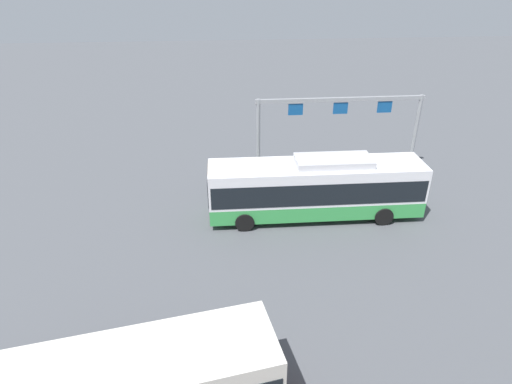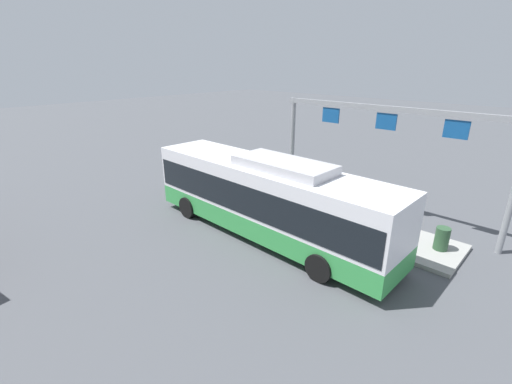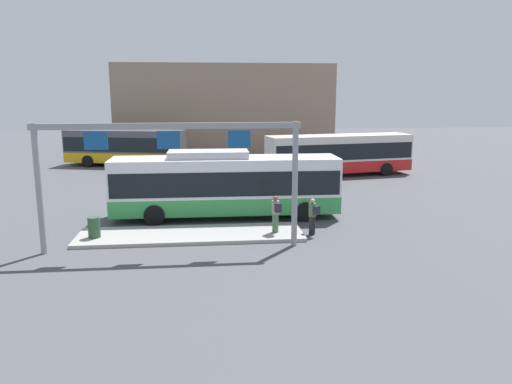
# 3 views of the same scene
# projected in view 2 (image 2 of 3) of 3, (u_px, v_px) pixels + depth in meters

# --- Properties ---
(ground_plane) EXTENTS (120.00, 120.00, 0.00)m
(ground_plane) POSITION_uv_depth(u_px,v_px,m) (266.00, 235.00, 14.89)
(ground_plane) COLOR #4C4F54
(platform_curb) EXTENTS (10.00, 2.80, 0.16)m
(platform_curb) POSITION_uv_depth(u_px,v_px,m) (341.00, 221.00, 15.99)
(platform_curb) COLOR #9E9E99
(platform_curb) RESTS_ON ground
(bus_main) EXTENTS (11.49, 2.79, 3.46)m
(bus_main) POSITION_uv_depth(u_px,v_px,m) (266.00, 195.00, 14.25)
(bus_main) COLOR green
(bus_main) RESTS_ON ground
(person_boarding) EXTENTS (0.54, 0.61, 1.67)m
(person_boarding) POSITION_uv_depth(u_px,v_px,m) (259.00, 178.00, 19.43)
(person_boarding) COLOR black
(person_boarding) RESTS_ON ground
(person_waiting_near) EXTENTS (0.45, 0.59, 1.67)m
(person_waiting_near) POSITION_uv_depth(u_px,v_px,m) (282.00, 182.00, 18.28)
(person_waiting_near) COLOR #476B4C
(person_waiting_near) RESTS_ON platform_curb
(platform_sign_gantry) EXTENTS (10.56, 0.24, 5.20)m
(platform_sign_gantry) POSITION_uv_depth(u_px,v_px,m) (384.00, 137.00, 15.43)
(platform_sign_gantry) COLOR gray
(platform_sign_gantry) RESTS_ON ground
(trash_bin) EXTENTS (0.52, 0.52, 0.90)m
(trash_bin) POSITION_uv_depth(u_px,v_px,m) (442.00, 239.00, 13.30)
(trash_bin) COLOR #2D5133
(trash_bin) RESTS_ON platform_curb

